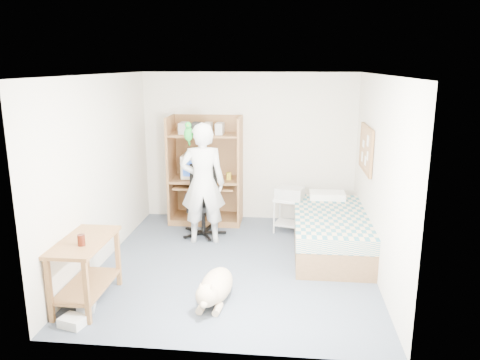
{
  "coord_description": "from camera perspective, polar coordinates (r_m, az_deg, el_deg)",
  "views": [
    {
      "loc": [
        0.66,
        -5.82,
        2.63
      ],
      "look_at": [
        0.01,
        0.49,
        1.05
      ],
      "focal_mm": 35.0,
      "sensor_mm": 36.0,
      "label": 1
    }
  ],
  "objects": [
    {
      "name": "floor",
      "position": [
        6.42,
        -0.51,
        -10.19
      ],
      "size": [
        4.0,
        4.0,
        0.0
      ],
      "primitive_type": "plane",
      "color": "#495564",
      "rests_on": "ground"
    },
    {
      "name": "wall_back",
      "position": [
        7.97,
        1.08,
        4.01
      ],
      "size": [
        3.6,
        0.02,
        2.5
      ],
      "primitive_type": "cube",
      "color": "silver",
      "rests_on": "floor"
    },
    {
      "name": "wall_right",
      "position": [
        6.09,
        16.54,
        0.29
      ],
      "size": [
        0.02,
        4.0,
        2.5
      ],
      "primitive_type": "cube",
      "color": "silver",
      "rests_on": "floor"
    },
    {
      "name": "wall_left",
      "position": [
        6.47,
        -16.59,
        1.07
      ],
      "size": [
        0.02,
        4.0,
        2.5
      ],
      "primitive_type": "cube",
      "color": "silver",
      "rests_on": "floor"
    },
    {
      "name": "ceiling",
      "position": [
        5.86,
        -0.56,
        12.71
      ],
      "size": [
        3.6,
        4.0,
        0.02
      ],
      "primitive_type": "cube",
      "color": "white",
      "rests_on": "wall_back"
    },
    {
      "name": "computer_hutch",
      "position": [
        7.89,
        -4.16,
        0.69
      ],
      "size": [
        1.2,
        0.63,
        1.8
      ],
      "color": "brown",
      "rests_on": "floor"
    },
    {
      "name": "bed",
      "position": [
        6.88,
        10.96,
        -6.19
      ],
      "size": [
        1.02,
        2.02,
        0.66
      ],
      "color": "brown",
      "rests_on": "floor"
    },
    {
      "name": "side_desk",
      "position": [
        5.55,
        -18.33,
        -9.41
      ],
      "size": [
        0.5,
        1.0,
        0.75
      ],
      "color": "brown",
      "rests_on": "floor"
    },
    {
      "name": "corkboard",
      "position": [
        6.91,
        15.12,
        3.67
      ],
      "size": [
        0.04,
        0.94,
        0.66
      ],
      "color": "olive",
      "rests_on": "wall_right"
    },
    {
      "name": "office_chair",
      "position": [
        7.39,
        -4.48,
        -3.71
      ],
      "size": [
        0.62,
        0.62,
        1.09
      ],
      "rotation": [
        0.0,
        0.0,
        0.13
      ],
      "color": "black",
      "rests_on": "floor"
    },
    {
      "name": "person",
      "position": [
        6.95,
        -4.55,
        -0.42
      ],
      "size": [
        0.71,
        0.51,
        1.82
      ],
      "primitive_type": "imported",
      "rotation": [
        0.0,
        0.0,
        3.27
      ],
      "color": "silver",
      "rests_on": "floor"
    },
    {
      "name": "parrot",
      "position": [
        6.85,
        -6.3,
        5.76
      ],
      "size": [
        0.13,
        0.23,
        0.37
      ],
      "rotation": [
        0.0,
        0.0,
        0.13
      ],
      "color": "#148C25",
      "rests_on": "person"
    },
    {
      "name": "dog",
      "position": [
        5.44,
        -3.05,
        -12.9
      ],
      "size": [
        0.42,
        1.07,
        0.4
      ],
      "rotation": [
        0.0,
        0.0,
        -0.11
      ],
      "color": "#CCB089",
      "rests_on": "floor"
    },
    {
      "name": "printer_cart",
      "position": [
        7.51,
        6.02,
        -3.62
      ],
      "size": [
        0.54,
        0.48,
        0.56
      ],
      "rotation": [
        0.0,
        0.0,
        -0.26
      ],
      "color": "silver",
      "rests_on": "floor"
    },
    {
      "name": "printer",
      "position": [
        7.43,
        6.08,
        -1.58
      ],
      "size": [
        0.49,
        0.42,
        0.18
      ],
      "primitive_type": "cube",
      "rotation": [
        0.0,
        0.0,
        -0.26
      ],
      "color": "#B2B1AC",
      "rests_on": "printer_cart"
    },
    {
      "name": "crt_monitor",
      "position": [
        7.9,
        -5.5,
        1.74
      ],
      "size": [
        0.41,
        0.43,
        0.39
      ],
      "rotation": [
        0.0,
        0.0,
        -0.0
      ],
      "color": "beige",
      "rests_on": "computer_hutch"
    },
    {
      "name": "keyboard",
      "position": [
        7.77,
        -4.1,
        -0.66
      ],
      "size": [
        0.47,
        0.23,
        0.03
      ],
      "primitive_type": "cube",
      "rotation": [
        0.0,
        0.0,
        -0.17
      ],
      "color": "beige",
      "rests_on": "computer_hutch"
    },
    {
      "name": "pencil_cup",
      "position": [
        7.75,
        -1.37,
        0.47
      ],
      "size": [
        0.08,
        0.08,
        0.12
      ],
      "primitive_type": "cylinder",
      "color": "yellow",
      "rests_on": "computer_hutch"
    },
    {
      "name": "drink_glass",
      "position": [
        5.28,
        -18.78,
        -6.95
      ],
      "size": [
        0.08,
        0.08,
        0.12
      ],
      "primitive_type": "cylinder",
      "color": "#3C1309",
      "rests_on": "side_desk"
    },
    {
      "name": "floor_box_a",
      "position": [
        5.32,
        -19.69,
        -15.92
      ],
      "size": [
        0.29,
        0.26,
        0.1
      ],
      "primitive_type": "cube",
      "rotation": [
        0.0,
        0.0,
        -0.27
      ],
      "color": "silver",
      "rests_on": "floor"
    },
    {
      "name": "floor_box_b",
      "position": [
        5.59,
        -18.2,
        -14.4
      ],
      "size": [
        0.23,
        0.26,
        0.08
      ],
      "primitive_type": "cube",
      "rotation": [
        0.0,
        0.0,
        0.27
      ],
      "color": "#B3B3AE",
      "rests_on": "floor"
    }
  ]
}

